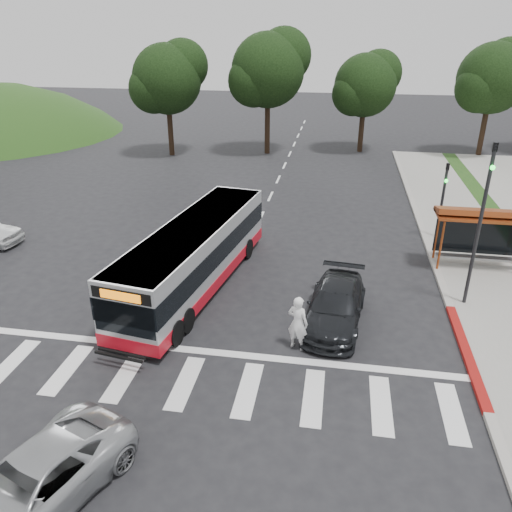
% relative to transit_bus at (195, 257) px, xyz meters
% --- Properties ---
extents(ground, '(140.00, 140.00, 0.00)m').
position_rel_transit_bus_xyz_m(ground, '(1.38, -1.18, -1.40)').
color(ground, black).
rests_on(ground, ground).
extents(sidewalk_east, '(4.00, 40.00, 0.12)m').
position_rel_transit_bus_xyz_m(sidewalk_east, '(12.38, 6.82, -1.34)').
color(sidewalk_east, gray).
rests_on(sidewalk_east, ground).
extents(curb_east, '(0.30, 40.00, 0.15)m').
position_rel_transit_bus_xyz_m(curb_east, '(10.38, 6.82, -1.32)').
color(curb_east, '#9E9991').
rests_on(curb_east, ground).
extents(curb_east_red, '(0.32, 6.00, 0.15)m').
position_rel_transit_bus_xyz_m(curb_east_red, '(10.38, -3.18, -1.32)').
color(curb_east_red, maroon).
rests_on(curb_east_red, ground).
extents(crosswalk_ladder, '(18.00, 2.60, 0.01)m').
position_rel_transit_bus_xyz_m(crosswalk_ladder, '(1.38, -6.18, -1.39)').
color(crosswalk_ladder, silver).
rests_on(crosswalk_ladder, ground).
extents(bus_shelter, '(4.20, 1.60, 2.86)m').
position_rel_transit_bus_xyz_m(bus_shelter, '(12.18, 3.92, 0.95)').
color(bus_shelter, '#953E18').
rests_on(bus_shelter, sidewalk_east).
extents(traffic_signal_ne_tall, '(0.18, 0.37, 6.50)m').
position_rel_transit_bus_xyz_m(traffic_signal_ne_tall, '(10.98, 0.31, 2.48)').
color(traffic_signal_ne_tall, black).
rests_on(traffic_signal_ne_tall, ground).
extents(traffic_signal_ne_short, '(0.18, 0.37, 4.00)m').
position_rel_transit_bus_xyz_m(traffic_signal_ne_short, '(10.98, 7.31, 1.08)').
color(traffic_signal_ne_short, black).
rests_on(traffic_signal_ne_short, ground).
extents(tree_ne_a, '(6.16, 5.74, 9.30)m').
position_rel_transit_bus_xyz_m(tree_ne_a, '(17.46, 26.88, 4.99)').
color(tree_ne_a, black).
rests_on(tree_ne_a, parking_lot).
extents(tree_north_a, '(6.60, 6.15, 10.17)m').
position_rel_transit_bus_xyz_m(tree_north_a, '(-0.53, 24.89, 5.52)').
color(tree_north_a, black).
rests_on(tree_north_a, ground).
extents(tree_north_b, '(5.72, 5.33, 8.43)m').
position_rel_transit_bus_xyz_m(tree_north_b, '(7.46, 26.88, 4.26)').
color(tree_north_b, black).
rests_on(tree_north_b, ground).
extents(tree_north_c, '(6.16, 5.74, 9.30)m').
position_rel_transit_bus_xyz_m(tree_north_c, '(-8.54, 22.88, 4.89)').
color(tree_north_c, black).
rests_on(tree_north_c, ground).
extents(transit_bus, '(3.97, 11.06, 2.80)m').
position_rel_transit_bus_xyz_m(transit_bus, '(0.00, 0.00, 0.00)').
color(transit_bus, '#B5B8BA').
rests_on(transit_bus, ground).
extents(pedestrian, '(0.86, 0.71, 2.01)m').
position_rel_transit_bus_xyz_m(pedestrian, '(4.66, -3.72, -0.39)').
color(pedestrian, white).
rests_on(pedestrian, ground).
extents(dark_sedan, '(2.53, 5.09, 1.42)m').
position_rel_transit_bus_xyz_m(dark_sedan, '(5.89, -1.82, -0.69)').
color(dark_sedan, black).
rests_on(dark_sedan, ground).
extents(silver_suv_south, '(3.92, 5.47, 1.38)m').
position_rel_transit_bus_xyz_m(silver_suv_south, '(-0.72, -10.98, -0.71)').
color(silver_suv_south, '#ADAFB3').
rests_on(silver_suv_south, ground).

